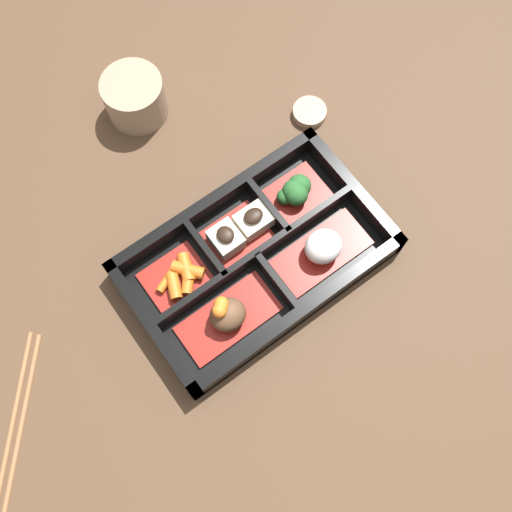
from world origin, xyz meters
name	(u,v)px	position (x,y,z in m)	size (l,w,h in m)	color
ground_plane	(256,262)	(0.00, 0.00, 0.00)	(3.00, 3.00, 0.00)	#4C3523
bento_base	(256,261)	(0.00, 0.00, 0.01)	(0.32, 0.20, 0.01)	black
bento_rim	(256,256)	(0.00, 0.00, 0.02)	(0.32, 0.20, 0.04)	black
bowl_rice	(323,248)	(-0.07, 0.04, 0.03)	(0.13, 0.06, 0.04)	maroon
bowl_stew	(227,315)	(0.07, 0.04, 0.03)	(0.13, 0.06, 0.05)	maroon
bowl_greens	(296,192)	(-0.09, -0.04, 0.03)	(0.07, 0.06, 0.04)	maroon
bowl_tofu	(240,231)	(0.00, -0.04, 0.02)	(0.08, 0.06, 0.04)	maroon
bowl_carrots	(180,277)	(0.09, -0.04, 0.02)	(0.08, 0.07, 0.02)	maroon
tea_cup	(138,95)	(0.00, -0.28, 0.03)	(0.08, 0.08, 0.06)	gray
chopsticks	(15,435)	(0.35, 0.01, 0.00)	(0.17, 0.19, 0.01)	brown
sauce_dish	(309,112)	(-0.19, -0.13, 0.01)	(0.05, 0.05, 0.01)	gray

